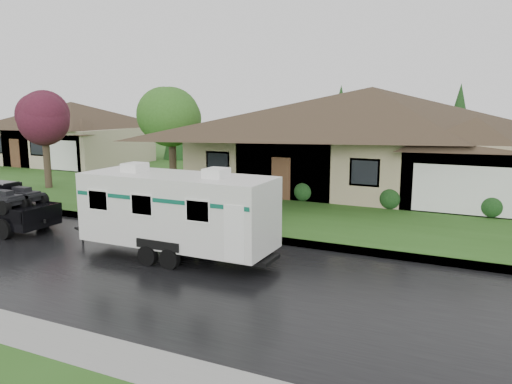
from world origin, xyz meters
TOP-DOWN VIEW (x-y plane):
  - ground at (0.00, 0.00)m, footprint 140.00×140.00m
  - road at (0.00, -2.00)m, footprint 140.00×8.00m
  - curb at (0.00, 2.25)m, footprint 140.00×0.50m
  - lawn at (0.00, 15.00)m, footprint 140.00×26.00m
  - house_main at (2.29, 13.84)m, footprint 19.44×10.80m
  - house_far at (-21.78, 15.85)m, footprint 10.80×8.64m
  - tree_left_green at (-7.96, 9.43)m, footprint 3.52×3.52m
  - tree_red at (-14.50, 6.57)m, footprint 3.33×3.33m
  - shrub_row at (2.00, 9.30)m, footprint 13.60×1.00m
  - travel_trailer at (-0.76, -0.72)m, footprint 6.65×2.34m

SIDE VIEW (x-z plane):
  - ground at x=0.00m, z-range 0.00..0.00m
  - road at x=0.00m, z-range 0.00..0.01m
  - curb at x=0.00m, z-range 0.00..0.15m
  - lawn at x=0.00m, z-range 0.00..0.15m
  - shrub_row at x=2.00m, z-range 0.15..1.15m
  - travel_trailer at x=-0.76m, z-range 0.09..3.07m
  - house_far at x=-21.78m, z-range 0.07..5.87m
  - house_main at x=2.29m, z-range 0.14..7.04m
  - tree_red at x=-14.50m, z-range 1.21..6.72m
  - tree_left_green at x=-7.96m, z-range 1.28..7.10m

